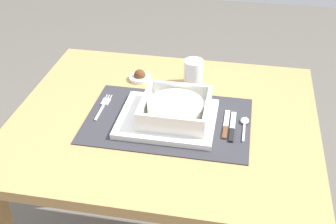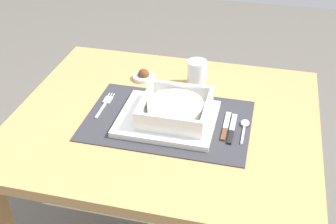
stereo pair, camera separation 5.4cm
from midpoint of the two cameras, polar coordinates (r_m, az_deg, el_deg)
name	(u,v)px [view 2 (the right image)]	position (r m, az deg, el deg)	size (l,w,h in m)	color
dining_table	(165,147)	(1.33, 0.76, -4.52)	(0.87, 0.74, 0.72)	#B2844C
placemat	(168,120)	(1.24, 1.23, -1.11)	(0.46, 0.31, 0.00)	#2D2D33
serving_plate	(167,119)	(1.23, 1.17, -0.87)	(0.27, 0.23, 0.02)	white
porridge_bowl	(175,109)	(1.22, 2.23, 0.35)	(0.19, 0.19, 0.05)	white
fork	(106,103)	(1.32, -6.93, 1.13)	(0.02, 0.14, 0.00)	silver
spoon	(245,125)	(1.24, 11.12, -1.74)	(0.02, 0.11, 0.01)	silver
butter_knife	(232,130)	(1.21, 9.51, -2.38)	(0.01, 0.14, 0.01)	black
bread_knife	(225,128)	(1.22, 8.70, -2.04)	(0.01, 0.13, 0.01)	#59331E
drinking_glass	(197,74)	(1.40, 4.86, 4.87)	(0.06, 0.06, 0.08)	white
condiment_saucer	(144,76)	(1.44, -2.11, 4.69)	(0.07, 0.07, 0.04)	white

